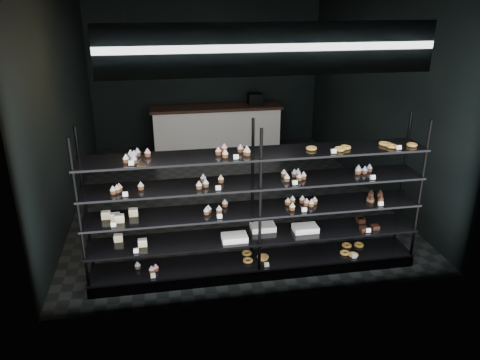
# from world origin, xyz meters

# --- Properties ---
(room) EXTENTS (5.01, 6.01, 3.20)m
(room) POSITION_xyz_m (0.00, 0.00, 1.60)
(room) COLOR black
(room) RESTS_ON ground
(display_shelf) EXTENTS (4.00, 0.50, 1.91)m
(display_shelf) POSITION_xyz_m (-0.06, -2.45, 0.63)
(display_shelf) COLOR black
(display_shelf) RESTS_ON room
(signage) EXTENTS (3.30, 0.05, 0.50)m
(signage) POSITION_xyz_m (0.00, -2.93, 2.75)
(signage) COLOR #0C1A3E
(signage) RESTS_ON room
(pendant_lamp) EXTENTS (0.34, 0.34, 0.90)m
(pendant_lamp) POSITION_xyz_m (-1.45, -1.04, 2.45)
(pendant_lamp) COLOR black
(pendant_lamp) RESTS_ON room
(service_counter) EXTENTS (2.82, 0.65, 1.23)m
(service_counter) POSITION_xyz_m (0.15, 2.50, 0.50)
(service_counter) COLOR silver
(service_counter) RESTS_ON room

